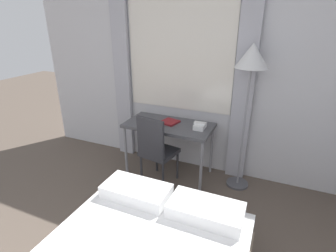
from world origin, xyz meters
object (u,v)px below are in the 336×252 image
(desk_chair, at_px, (156,148))
(book, at_px, (170,122))
(desk, at_px, (169,129))
(telephone, at_px, (200,126))
(standing_lamp, at_px, (251,67))

(desk_chair, height_order, book, desk_chair)
(desk_chair, bearing_deg, desk, 91.86)
(desk, distance_m, book, 0.09)
(telephone, height_order, book, telephone)
(desk, bearing_deg, desk_chair, -98.20)
(desk, bearing_deg, telephone, 2.04)
(desk_chair, distance_m, book, 0.42)
(telephone, bearing_deg, desk, -177.96)
(desk_chair, bearing_deg, book, 94.01)
(book, bearing_deg, standing_lamp, 2.26)
(desk_chair, xyz_separation_m, standing_lamp, (0.98, 0.39, 1.01))
(standing_lamp, relative_size, book, 7.03)
(telephone, bearing_deg, book, 175.95)
(desk, xyz_separation_m, book, (-0.01, 0.04, 0.08))
(desk_chair, xyz_separation_m, telephone, (0.46, 0.32, 0.25))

